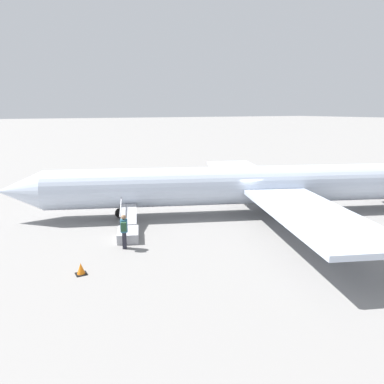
% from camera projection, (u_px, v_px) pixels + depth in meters
% --- Properties ---
extents(ground_plane, '(600.00, 600.00, 0.00)m').
position_uv_depth(ground_plane, '(248.00, 213.00, 25.15)').
color(ground_plane, gray).
extents(airplane_main, '(30.78, 24.20, 6.52)m').
position_uv_depth(airplane_main, '(263.00, 184.00, 24.85)').
color(airplane_main, silver).
rests_on(airplane_main, ground).
extents(boarding_stairs, '(2.38, 4.11, 1.65)m').
position_uv_depth(boarding_stairs, '(128.00, 230.00, 20.38)').
color(boarding_stairs, '#B2B2B7').
rests_on(boarding_stairs, ground).
extents(passenger, '(0.44, 0.57, 1.74)m').
position_uv_depth(passenger, '(124.00, 229.00, 18.49)').
color(passenger, '#23232D').
rests_on(passenger, ground).
extents(traffic_cone_near_stairs, '(0.46, 0.46, 0.51)m').
position_uv_depth(traffic_cone_near_stairs, '(81.00, 269.00, 15.72)').
color(traffic_cone_near_stairs, black).
rests_on(traffic_cone_near_stairs, ground).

